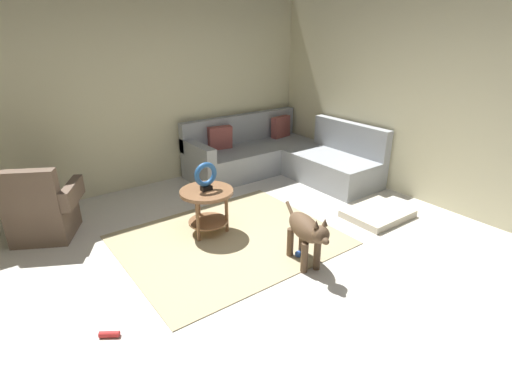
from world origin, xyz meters
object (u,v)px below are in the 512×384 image
(torus_sculpture, at_px, (206,176))
(side_table, at_px, (207,200))
(armchair, at_px, (41,212))
(dog, at_px, (306,231))
(dog_toy_rope, at_px, (109,334))
(sectional_couch, at_px, (280,157))
(dog_bed_mat, at_px, (378,214))
(dog_toy_ball, at_px, (298,254))

(torus_sculpture, bearing_deg, side_table, 87.61)
(armchair, distance_m, dog, 2.94)
(dog_toy_rope, bearing_deg, sectional_couch, 30.79)
(torus_sculpture, xyz_separation_m, dog_bed_mat, (1.93, -0.91, -0.67))
(torus_sculpture, distance_m, dog_toy_rope, 1.90)
(side_table, distance_m, dog_toy_rope, 1.81)
(dog_toy_rope, bearing_deg, dog_toy_ball, -0.53)
(sectional_couch, xyz_separation_m, dog_bed_mat, (-0.01, -1.94, -0.24))
(sectional_couch, xyz_separation_m, armchair, (-3.47, -0.02, 0.03))
(dog, distance_m, dog_toy_ball, 0.37)
(dog, bearing_deg, dog_toy_rope, 10.33)
(sectional_couch, relative_size, armchair, 2.27)
(armchair, xyz_separation_m, side_table, (1.54, -1.01, 0.09))
(side_table, bearing_deg, torus_sculpture, -92.39)
(sectional_couch, distance_m, dog_toy_rope, 3.96)
(sectional_couch, height_order, torus_sculpture, sectional_couch)
(torus_sculpture, distance_m, dog, 1.28)
(dog, bearing_deg, sectional_couch, -109.20)
(dog_bed_mat, distance_m, dog_toy_ball, 1.44)
(sectional_couch, relative_size, dog_toy_rope, 14.52)
(dog, bearing_deg, dog_toy_ball, -90.74)
(dog_toy_ball, bearing_deg, sectional_couch, 54.69)
(dog_bed_mat, height_order, dog_toy_rope, dog_bed_mat)
(armchair, relative_size, dog, 1.19)
(sectional_couch, xyz_separation_m, dog_toy_rope, (-3.40, -2.02, -0.26))
(dog_toy_ball, bearing_deg, armchair, 135.06)
(sectional_couch, xyz_separation_m, dog, (-1.49, -2.18, 0.09))
(armchair, bearing_deg, dog_toy_rope, -59.35)
(torus_sculpture, bearing_deg, dog_bed_mat, -25.28)
(dog_toy_rope, bearing_deg, armchair, 92.23)
(torus_sculpture, bearing_deg, dog_toy_ball, -64.28)
(side_table, distance_m, dog, 1.24)
(side_table, height_order, dog_toy_rope, side_table)
(dog_toy_ball, xyz_separation_m, dog_toy_rope, (-1.95, 0.02, -0.01))
(side_table, relative_size, dog, 0.72)
(torus_sculpture, bearing_deg, sectional_couch, 28.05)
(sectional_couch, distance_m, torus_sculpture, 2.23)
(armchair, bearing_deg, dog_bed_mat, -0.57)
(torus_sculpture, height_order, dog_bed_mat, torus_sculpture)
(side_table, bearing_deg, dog_toy_ball, -64.28)
(armchair, height_order, dog, armchair)
(armchair, relative_size, side_table, 1.65)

